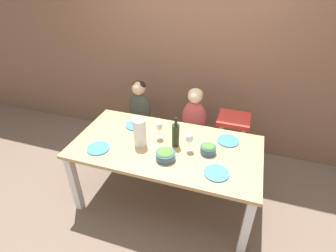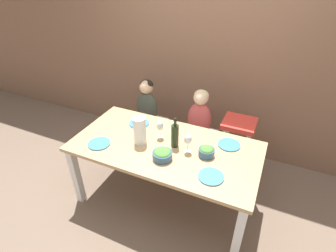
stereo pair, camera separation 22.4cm
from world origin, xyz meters
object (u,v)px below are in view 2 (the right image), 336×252
Objects in this scene: person_child_center at (200,113)px; salad_bowl_small at (207,151)px; chair_right_highchair at (238,134)px; paper_towel_roll at (140,131)px; wine_bottle at (175,135)px; person_child_left at (147,102)px; dinner_plate_back_right at (229,145)px; wine_glass_near at (188,140)px; dinner_plate_front_right at (211,176)px; wine_glass_far at (160,126)px; chair_far_left at (148,127)px; salad_bowl_large at (162,154)px; chair_far_center at (198,139)px; dinner_plate_back_left at (139,123)px; dinner_plate_front_left at (99,144)px.

person_child_center is 3.96× the size of salad_bowl_small.
chair_right_highchair is 1.13m from paper_towel_roll.
salad_bowl_small is at bearing -2.70° from wine_bottle.
person_child_left is 2.69× the size of dinner_plate_back_right.
paper_towel_roll reaches higher than wine_glass_near.
chair_right_highchair is at bearing 88.43° from dinner_plate_back_right.
paper_towel_roll is at bearing 166.63° from dinner_plate_front_right.
paper_towel_roll is (-0.80, -0.74, 0.28)m from chair_right_highchair.
wine_glass_far is 0.90× the size of dinner_plate_front_right.
paper_towel_roll is 0.78m from dinner_plate_front_right.
chair_far_left is at bearing 138.73° from wine_glass_near.
chair_right_highchair is 3.52× the size of dinner_plate_back_right.
person_child_center is at bearing 134.99° from dinner_plate_back_right.
wine_glass_near is 1.09× the size of salad_bowl_large.
dinner_plate_back_right reaches higher than chair_far_center.
dinner_plate_front_left is at bearing -109.51° from dinner_plate_back_left.
salad_bowl_large is at bearing -23.93° from paper_towel_roll.
dinner_plate_back_left and dinner_plate_back_right have the same top height.
paper_towel_roll is 0.20m from wine_glass_far.
chair_far_center is 3.10× the size of salad_bowl_small.
wine_bottle reaches higher than dinner_plate_front_left.
person_child_center is 0.67m from wine_bottle.
chair_far_center is 1.64× the size of paper_towel_roll.
chair_far_left is at bearing 107.96° from dinner_plate_back_left.
dinner_plate_front_left reaches higher than chair_far_left.
chair_right_highchair is at bearing 63.87° from wine_glass_near.
dinner_plate_back_right is (0.44, -0.44, 0.35)m from chair_far_center.
paper_towel_roll is (-0.35, -0.74, 0.12)m from person_child_center.
chair_far_center is 0.36m from person_child_center.
dinner_plate_front_left is at bearing -163.60° from wine_glass_near.
salad_bowl_large reaches higher than chair_far_center.
salad_bowl_small is (0.31, -0.01, -0.08)m from wine_bottle.
wine_bottle is at bearing -126.08° from chair_right_highchair.
chair_right_highchair is 5.18× the size of salad_bowl_small.
dinner_plate_back_left is at bearing -139.27° from chair_far_center.
wine_glass_near is 0.69m from dinner_plate_back_left.
wine_bottle is 1.43× the size of dinner_plate_front_right.
person_child_center reaches higher than wine_glass_far.
dinner_plate_front_left is at bearing -126.89° from chair_far_center.
wine_glass_far reaches higher than dinner_plate_front_left.
wine_bottle is 0.52m from dinner_plate_front_right.
paper_towel_roll is at bearing -165.19° from wine_bottle.
dinner_plate_back_left and dinner_plate_front_right have the same top height.
person_child_center is 0.71m from wine_glass_near.
dinner_plate_front_right is (0.12, -0.25, -0.04)m from salad_bowl_small.
dinner_plate_back_right is (0.47, 0.22, -0.12)m from wine_bottle.
person_child_left is 0.68m from person_child_center.
chair_far_left is 1.64× the size of paper_towel_roll.
person_child_left is 1.42m from dinner_plate_front_right.
wine_glass_near is (0.79, -0.69, 0.48)m from chair_far_left.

